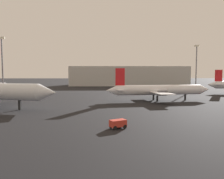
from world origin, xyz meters
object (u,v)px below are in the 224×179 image
at_px(airplane_distant, 159,90).
at_px(light_mast_right, 196,65).
at_px(baggage_cart, 118,123).
at_px(light_mast_left, 2,62).

distance_m(airplane_distant, light_mast_right, 51.33).
distance_m(airplane_distant, baggage_cart, 35.26).
bearing_deg(light_mast_right, airplane_distant, -124.36).
relative_size(baggage_cart, light_mast_left, 0.13).
height_order(light_mast_left, light_mast_right, light_mast_right).
height_order(airplane_distant, light_mast_right, light_mast_right).
xyz_separation_m(airplane_distant, light_mast_left, (-53.84, 19.84, 8.83)).
bearing_deg(light_mast_left, light_mast_right, 14.89).
xyz_separation_m(light_mast_left, light_mast_right, (82.38, 21.90, 0.01)).
height_order(baggage_cart, light_mast_left, light_mast_left).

